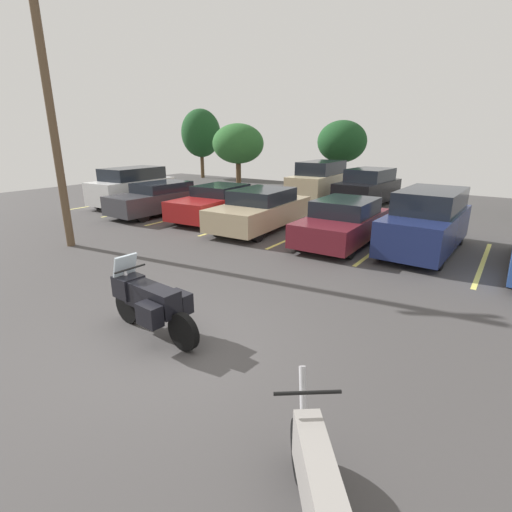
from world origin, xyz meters
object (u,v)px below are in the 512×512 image
car_charcoal (161,198)px  car_maroon (343,222)px  motorcycle_touring (150,301)px  car_red (218,203)px  car_tan (261,210)px  utility_pole (51,111)px  car_white (132,187)px  car_far_champagne (319,180)px  car_far_black (368,187)px  motorcycle_second (317,500)px  car_navy (427,222)px

car_charcoal → car_maroon: bearing=-0.4°
motorcycle_touring → car_red: size_ratio=0.47×
car_tan → utility_pole: utility_pole is taller
car_white → car_far_champagne: (6.75, 7.25, 0.07)m
car_far_black → car_red: bearing=-119.9°
car_red → car_tan: car_tan is taller
car_charcoal → car_far_champagne: 8.81m
motorcycle_second → utility_pole: bearing=159.0°
car_far_champagne → car_far_black: car_far_champagne is taller
motorcycle_touring → car_red: 9.82m
car_charcoal → car_red: car_red is taller
car_white → car_maroon: bearing=-3.2°
car_red → car_tan: bearing=-10.2°
car_maroon → car_far_champagne: bearing=120.5°
car_maroon → utility_pole: bearing=-143.5°
motorcycle_touring → car_maroon: car_maroon is taller
car_tan → car_maroon: car_tan is taller
car_maroon → motorcycle_second: bearing=-68.9°
car_white → car_tan: (8.06, -0.48, -0.22)m
car_charcoal → car_far_champagne: (4.03, 7.83, 0.33)m
car_charcoal → car_white: bearing=167.9°
motorcycle_second → car_white: car_white is taller
motorcycle_second → car_red: bearing=133.4°
motorcycle_touring → car_tan: car_tan is taller
car_charcoal → utility_pole: bearing=-73.3°
utility_pole → motorcycle_touring: bearing=-19.6°
motorcycle_second → car_red: 13.71m
car_tan → car_far_champagne: (-1.32, 7.73, 0.29)m
car_red → car_far_champagne: 7.38m
car_maroon → car_tan: bearing=177.1°
car_charcoal → car_tan: bearing=1.1°
motorcycle_touring → car_far_champagne: (-4.19, 15.50, 0.40)m
motorcycle_touring → car_charcoal: 11.24m
car_far_black → utility_pole: utility_pole is taller
car_charcoal → car_navy: car_navy is taller
car_white → car_maroon: 11.42m
car_maroon → car_far_champagne: 9.17m
car_tan → car_maroon: 3.33m
motorcycle_second → car_tan: bearing=126.1°
car_white → car_red: 5.58m
motorcycle_touring → car_charcoal: bearing=137.0°
car_charcoal → utility_pole: utility_pole is taller
car_white → car_navy: 13.80m
motorcycle_touring → motorcycle_second: size_ratio=1.22×
car_charcoal → car_tan: 5.35m
car_charcoal → car_far_champagne: car_far_champagne is taller
motorcycle_touring → car_white: bearing=143.0°
motorcycle_touring → car_charcoal: size_ratio=0.45×
car_white → car_charcoal: size_ratio=0.88×
motorcycle_touring → car_far_champagne: bearing=105.1°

